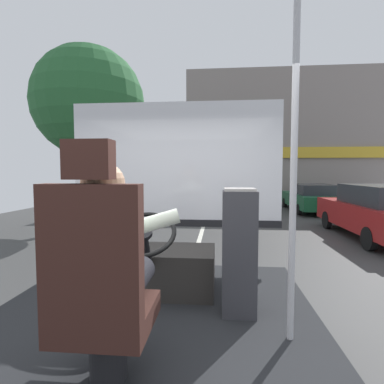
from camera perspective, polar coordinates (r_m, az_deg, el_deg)
The scene contains 13 objects.
ground at distance 10.92m, azimuth 2.40°, elevation -5.89°, with size 18.00×44.00×0.06m.
bus_floor at distance 2.50m, azimuth -9.37°, elevation -32.27°, with size 2.60×3.20×0.70m.
driver_seat at distance 1.65m, azimuth -16.99°, elevation -17.47°, with size 0.48×0.48×1.27m.
bus_driver at distance 1.71m, azimuth -15.58°, elevation -11.15°, with size 0.74×0.56×0.77m.
steering_console at distance 2.92m, azimuth -6.98°, elevation -14.17°, with size 1.10×0.98×0.79m.
handrail_pole at distance 2.06m, azimuth 18.72°, elevation 3.53°, with size 0.04×0.04×2.24m.
fare_box at distance 2.44m, azimuth 8.92°, elevation -11.10°, with size 0.26×0.26×1.00m.
windshield_panel at distance 3.61m, azimuth -3.13°, elevation 2.62°, with size 2.50×0.08×1.48m.
street_tree at distance 10.27m, azimuth -18.96°, elevation 15.68°, with size 3.41×3.41×5.69m.
shop_building at distance 19.93m, azimuth 17.52°, elevation 9.38°, with size 12.16×4.32×7.62m.
parked_car_red at distance 9.60m, azimuth 32.35°, elevation -3.12°, with size 2.00×4.41×1.47m.
parked_car_green at distance 14.92m, azimuth 21.92°, elevation -0.94°, with size 2.01×4.50×1.26m.
parked_car_black at distance 20.22m, azimuth 17.58°, elevation 0.34°, with size 2.00×4.30×1.26m.
Camera 1 is at (0.52, -1.95, 1.82)m, focal length 28.10 mm.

